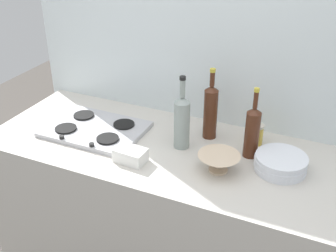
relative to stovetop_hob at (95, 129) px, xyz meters
name	(u,v)px	position (x,y,z in m)	size (l,w,h in m)	color
counter_block	(168,219)	(0.41, 0.01, -0.46)	(1.80, 0.70, 0.90)	beige
backsplash_panel	(197,76)	(0.41, 0.39, 0.21)	(1.90, 0.06, 2.26)	silver
stovetop_hob	(95,129)	(0.00, 0.00, 0.00)	(0.49, 0.35, 0.04)	#B2B2B7
plate_stack	(280,163)	(0.93, 0.04, 0.02)	(0.23, 0.23, 0.07)	white
wine_bottle_leftmost	(182,121)	(0.46, 0.05, 0.13)	(0.08, 0.08, 0.36)	gray
wine_bottle_mid_left	(252,131)	(0.78, 0.10, 0.12)	(0.07, 0.07, 0.34)	#472314
wine_bottle_mid_right	(211,111)	(0.55, 0.19, 0.13)	(0.07, 0.07, 0.36)	#472314
mixing_bowl	(219,162)	(0.69, -0.08, 0.03)	(0.19, 0.19, 0.08)	beige
butter_dish	(130,155)	(0.30, -0.17, 0.02)	(0.14, 0.09, 0.06)	white
condiment_jar_front	(257,134)	(0.78, 0.22, 0.04)	(0.07, 0.07, 0.10)	gold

